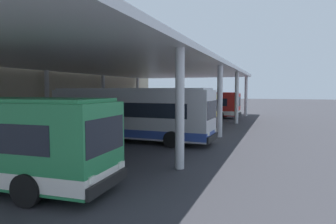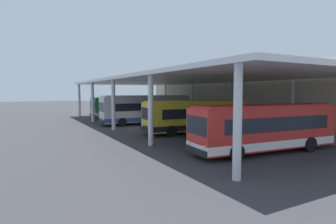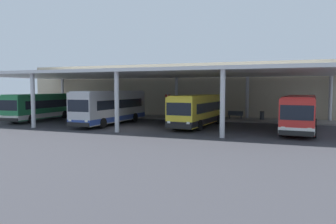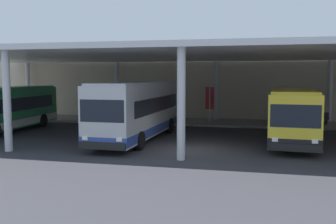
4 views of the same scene
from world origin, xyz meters
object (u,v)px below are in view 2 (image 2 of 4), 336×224
(bus_nearest_bay, at_px, (125,107))
(trash_bin, at_px, (298,127))
(bus_middle_bay, at_px, (196,116))
(banner_sign, at_px, (214,108))
(bus_second_bay, at_px, (146,109))
(bench_waiting, at_px, (271,124))
(bus_far_bay, at_px, (264,127))

(bus_nearest_bay, distance_m, trash_bin, 26.33)
(bus_middle_bay, xyz_separation_m, banner_sign, (-5.86, 6.88, 0.32))
(bus_second_bay, bearing_deg, banner_sign, 66.85)
(bench_waiting, bearing_deg, bus_middle_bay, -107.93)
(bus_second_bay, distance_m, trash_bin, 17.47)
(bus_nearest_bay, distance_m, bench_waiting, 23.40)
(bus_nearest_bay, xyz_separation_m, bus_far_bay, (28.80, -0.53, 0.00))
(bus_second_bay, xyz_separation_m, bench_waiting, (11.83, 8.96, -1.18))
(bus_middle_bay, distance_m, banner_sign, 9.04)
(bus_nearest_bay, xyz_separation_m, bus_second_bay, (10.09, -0.83, 0.19))
(bus_middle_bay, bearing_deg, trash_bin, 54.42)
(bus_nearest_bay, xyz_separation_m, banner_sign, (13.55, 7.26, 0.32))
(bus_nearest_bay, height_order, banner_sign, banner_sign)
(banner_sign, bearing_deg, trash_bin, 4.69)
(bus_second_bay, xyz_separation_m, bus_middle_bay, (9.32, 1.21, -0.19))
(trash_bin, xyz_separation_m, banner_sign, (-11.45, -0.94, 1.30))
(bus_second_bay, bearing_deg, bus_nearest_bay, 175.32)
(bus_second_bay, height_order, bus_middle_bay, bus_second_bay)
(bus_far_bay, bearing_deg, bus_nearest_bay, 178.95)
(bench_waiting, bearing_deg, trash_bin, 1.18)
(bus_nearest_bay, distance_m, bus_far_bay, 28.81)
(trash_bin, distance_m, banner_sign, 11.57)
(bus_nearest_bay, height_order, trash_bin, bus_nearest_bay)
(bus_far_bay, distance_m, banner_sign, 17.13)
(banner_sign, bearing_deg, bus_middle_bay, -49.59)
(bus_middle_bay, relative_size, bus_far_bay, 1.00)
(bench_waiting, distance_m, trash_bin, 3.09)
(bench_waiting, xyz_separation_m, trash_bin, (3.09, 0.06, 0.01))
(bus_middle_bay, height_order, banner_sign, banner_sign)
(bus_second_bay, distance_m, bench_waiting, 14.89)
(bus_nearest_bay, distance_m, banner_sign, 15.38)
(bus_nearest_bay, relative_size, banner_sign, 3.33)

